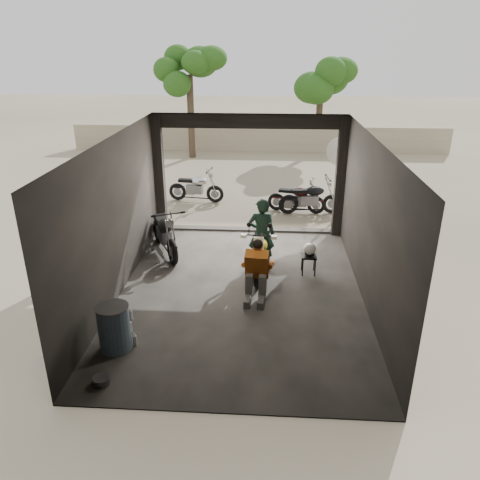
# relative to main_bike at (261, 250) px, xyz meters

# --- Properties ---
(ground) EXTENTS (80.00, 80.00, 0.00)m
(ground) POSITION_rel_main_bike_xyz_m (-0.39, -0.95, -0.58)
(ground) COLOR #7A6D56
(ground) RESTS_ON ground
(garage) EXTENTS (7.00, 7.13, 3.20)m
(garage) POSITION_rel_main_bike_xyz_m (-0.39, -0.40, 0.70)
(garage) COLOR #2D2B28
(garage) RESTS_ON ground
(boundary_wall) EXTENTS (18.00, 0.30, 1.20)m
(boundary_wall) POSITION_rel_main_bike_xyz_m (-0.39, 13.05, 0.02)
(boundary_wall) COLOR gray
(boundary_wall) RESTS_ON ground
(tree_left) EXTENTS (2.20, 2.20, 5.60)m
(tree_left) POSITION_rel_main_bike_xyz_m (-3.39, 11.55, 3.41)
(tree_left) COLOR #382B1E
(tree_left) RESTS_ON ground
(tree_right) EXTENTS (2.20, 2.20, 5.00)m
(tree_right) POSITION_rel_main_bike_xyz_m (2.41, 13.05, 2.98)
(tree_right) COLOR #382B1E
(tree_right) RESTS_ON ground
(main_bike) EXTENTS (0.83, 1.78, 1.16)m
(main_bike) POSITION_rel_main_bike_xyz_m (0.00, 0.00, 0.00)
(main_bike) COLOR white
(main_bike) RESTS_ON ground
(left_bike) EXTENTS (1.46, 1.94, 1.22)m
(left_bike) POSITION_rel_main_bike_xyz_m (-2.39, 0.97, 0.03)
(left_bike) COLOR black
(left_bike) RESTS_ON ground
(outside_bike_a) EXTENTS (1.69, 0.89, 1.09)m
(outside_bike_a) POSITION_rel_main_bike_xyz_m (-2.24, 5.11, -0.03)
(outside_bike_a) COLOR black
(outside_bike_a) RESTS_ON ground
(outside_bike_b) EXTENTS (1.64, 0.93, 1.04)m
(outside_bike_b) POSITION_rel_main_bike_xyz_m (1.00, 4.24, -0.06)
(outside_bike_b) COLOR #40100F
(outside_bike_b) RESTS_ON ground
(outside_bike_c) EXTENTS (1.75, 0.86, 1.14)m
(outside_bike_c) POSITION_rel_main_bike_xyz_m (1.42, 4.13, -0.01)
(outside_bike_c) COLOR black
(outside_bike_c) RESTS_ON ground
(rider) EXTENTS (0.63, 0.43, 1.68)m
(rider) POSITION_rel_main_bike_xyz_m (0.01, 0.29, 0.26)
(rider) COLOR black
(rider) RESTS_ON ground
(mechanic) EXTENTS (0.70, 0.90, 1.22)m
(mechanic) POSITION_rel_main_bike_xyz_m (-0.06, -1.23, 0.03)
(mechanic) COLOR #BD5E19
(mechanic) RESTS_ON ground
(stool) EXTENTS (0.33, 0.33, 0.46)m
(stool) POSITION_rel_main_bike_xyz_m (1.08, 0.01, -0.19)
(stool) COLOR black
(stool) RESTS_ON ground
(helmet) EXTENTS (0.31, 0.33, 0.27)m
(helmet) POSITION_rel_main_bike_xyz_m (1.09, 0.06, 0.02)
(helmet) COLOR white
(helmet) RESTS_ON stool
(oil_drum) EXTENTS (0.66, 0.66, 0.83)m
(oil_drum) POSITION_rel_main_bike_xyz_m (-2.39, -3.04, -0.16)
(oil_drum) COLOR #475F77
(oil_drum) RESTS_ON ground
(sign_post) EXTENTS (0.82, 0.08, 2.46)m
(sign_post) POSITION_rel_main_bike_xyz_m (2.14, 3.59, 1.09)
(sign_post) COLOR black
(sign_post) RESTS_ON ground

